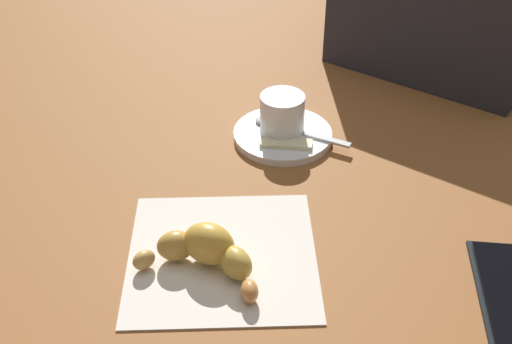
{
  "coord_description": "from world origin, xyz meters",
  "views": [
    {
      "loc": [
        -0.58,
        0.02,
        0.48
      ],
      "look_at": [
        0.02,
        0.01,
        0.03
      ],
      "focal_mm": 45.21,
      "sensor_mm": 36.0,
      "label": 1
    }
  ],
  "objects_px": {
    "sugar_packet": "(286,143)",
    "napkin": "(222,255)",
    "espresso_cup": "(282,113)",
    "laptop_bag": "(434,9)",
    "teaspoon": "(285,127)",
    "croissant": "(206,251)",
    "saucer": "(283,135)"
  },
  "relations": [
    {
      "from": "saucer",
      "to": "teaspoon",
      "type": "distance_m",
      "value": 0.01
    },
    {
      "from": "espresso_cup",
      "to": "teaspoon",
      "type": "height_order",
      "value": "espresso_cup"
    },
    {
      "from": "napkin",
      "to": "croissant",
      "type": "bearing_deg",
      "value": 137.1
    },
    {
      "from": "teaspoon",
      "to": "saucer",
      "type": "bearing_deg",
      "value": 153.14
    },
    {
      "from": "espresso_cup",
      "to": "sugar_packet",
      "type": "relative_size",
      "value": 1.21
    },
    {
      "from": "saucer",
      "to": "napkin",
      "type": "xyz_separation_m",
      "value": [
        -0.22,
        0.07,
        -0.0
      ]
    },
    {
      "from": "laptop_bag",
      "to": "saucer",
      "type": "bearing_deg",
      "value": 74.32
    },
    {
      "from": "teaspoon",
      "to": "croissant",
      "type": "relative_size",
      "value": 0.98
    },
    {
      "from": "sugar_packet",
      "to": "croissant",
      "type": "bearing_deg",
      "value": -106.81
    },
    {
      "from": "espresso_cup",
      "to": "laptop_bag",
      "type": "distance_m",
      "value": 0.3
    },
    {
      "from": "teaspoon",
      "to": "croissant",
      "type": "bearing_deg",
      "value": 159.07
    },
    {
      "from": "napkin",
      "to": "espresso_cup",
      "type": "bearing_deg",
      "value": -18.33
    },
    {
      "from": "napkin",
      "to": "croissant",
      "type": "relative_size",
      "value": 1.49
    },
    {
      "from": "saucer",
      "to": "espresso_cup",
      "type": "height_order",
      "value": "espresso_cup"
    },
    {
      "from": "teaspoon",
      "to": "napkin",
      "type": "distance_m",
      "value": 0.24
    },
    {
      "from": "croissant",
      "to": "sugar_packet",
      "type": "bearing_deg",
      "value": -24.18
    },
    {
      "from": "teaspoon",
      "to": "napkin",
      "type": "height_order",
      "value": "teaspoon"
    },
    {
      "from": "espresso_cup",
      "to": "napkin",
      "type": "bearing_deg",
      "value": 161.67
    },
    {
      "from": "espresso_cup",
      "to": "teaspoon",
      "type": "bearing_deg",
      "value": -46.11
    },
    {
      "from": "saucer",
      "to": "laptop_bag",
      "type": "relative_size",
      "value": 0.44
    },
    {
      "from": "croissant",
      "to": "laptop_bag",
      "type": "xyz_separation_m",
      "value": [
        0.42,
        -0.32,
        0.08
      ]
    },
    {
      "from": "sugar_packet",
      "to": "napkin",
      "type": "bearing_deg",
      "value": -104.84
    },
    {
      "from": "espresso_cup",
      "to": "napkin",
      "type": "relative_size",
      "value": 0.41
    },
    {
      "from": "saucer",
      "to": "croissant",
      "type": "relative_size",
      "value": 0.99
    },
    {
      "from": "espresso_cup",
      "to": "sugar_packet",
      "type": "height_order",
      "value": "espresso_cup"
    },
    {
      "from": "saucer",
      "to": "croissant",
      "type": "distance_m",
      "value": 0.25
    },
    {
      "from": "espresso_cup",
      "to": "laptop_bag",
      "type": "xyz_separation_m",
      "value": [
        0.18,
        -0.23,
        0.07
      ]
    },
    {
      "from": "sugar_packet",
      "to": "napkin",
      "type": "distance_m",
      "value": 0.2
    },
    {
      "from": "sugar_packet",
      "to": "croissant",
      "type": "xyz_separation_m",
      "value": [
        -0.2,
        0.09,
        0.01
      ]
    },
    {
      "from": "sugar_packet",
      "to": "laptop_bag",
      "type": "bearing_deg",
      "value": 50.55
    },
    {
      "from": "napkin",
      "to": "laptop_bag",
      "type": "xyz_separation_m",
      "value": [
        0.4,
        -0.3,
        0.1
      ]
    },
    {
      "from": "saucer",
      "to": "espresso_cup",
      "type": "bearing_deg",
      "value": 32.7
    }
  ]
}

